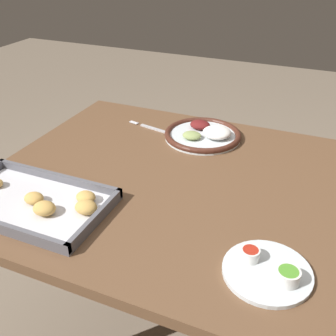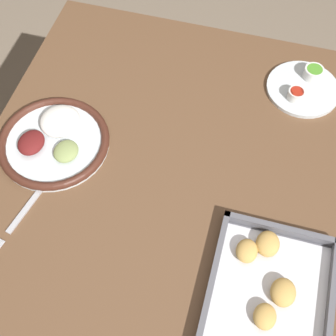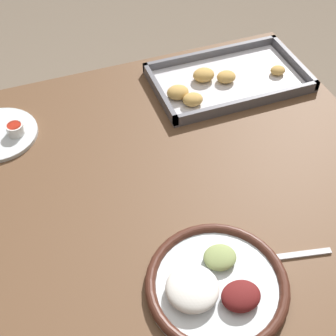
{
  "view_description": "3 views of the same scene",
  "coord_description": "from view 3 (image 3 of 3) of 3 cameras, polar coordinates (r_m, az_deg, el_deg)",
  "views": [
    {
      "loc": [
        -0.38,
        0.87,
        1.38
      ],
      "look_at": [
        -0.0,
        0.0,
        0.81
      ],
      "focal_mm": 42.0,
      "sensor_mm": 36.0,
      "label": 1
    },
    {
      "loc": [
        0.51,
        0.14,
        1.69
      ],
      "look_at": [
        -0.0,
        0.0,
        0.81
      ],
      "focal_mm": 50.0,
      "sensor_mm": 36.0,
      "label": 2
    },
    {
      "loc": [
        -0.24,
        -0.63,
        1.55
      ],
      "look_at": [
        -0.0,
        0.0,
        0.81
      ],
      "focal_mm": 50.0,
      "sensor_mm": 36.0,
      "label": 3
    }
  ],
  "objects": [
    {
      "name": "ground_plane",
      "position": [
        1.69,
        0.14,
        -18.77
      ],
      "size": [
        8.0,
        8.0,
        0.0
      ],
      "primitive_type": "plane",
      "color": "#7A6B59"
    },
    {
      "name": "dinner_plate",
      "position": [
        0.86,
        5.8,
        -13.97
      ],
      "size": [
        0.26,
        0.26,
        0.05
      ],
      "color": "silver",
      "rests_on": "dining_table"
    },
    {
      "name": "fork",
      "position": [
        0.94,
        16.06,
        -10.07
      ],
      "size": [
        0.19,
        0.05,
        0.0
      ],
      "rotation": [
        0.0,
        0.0,
        -0.21
      ],
      "color": "#B2B2B7",
      "rests_on": "dining_table"
    },
    {
      "name": "dining_table",
      "position": [
        1.12,
        0.2,
        -5.39
      ],
      "size": [
        1.0,
        0.88,
        0.78
      ],
      "color": "brown",
      "rests_on": "ground_plane"
    },
    {
      "name": "baking_tray",
      "position": [
        1.27,
        6.82,
        10.57
      ],
      "size": [
        0.4,
        0.24,
        0.04
      ],
      "color": "#595960",
      "rests_on": "dining_table"
    }
  ]
}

